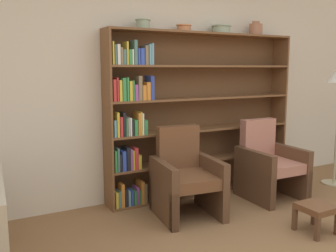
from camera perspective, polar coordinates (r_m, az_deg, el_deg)
The scene contains 9 objects.
wall_back at distance 4.68m, azimuth 0.45°, elevation 6.24°, with size 12.00×0.06×2.75m.
bookshelf at distance 4.64m, azimuth 2.88°, elevation 1.67°, with size 2.56×0.30×2.01m.
bowl_copper at distance 4.33m, azimuth -3.82°, elevation 15.32°, with size 0.18×0.18×0.11m.
bowl_brass at distance 4.57m, azimuth 2.42°, elevation 14.77°, with size 0.18×0.18×0.08m.
bowl_stoneware at distance 4.87m, azimuth 8.10°, elevation 14.46°, with size 0.25×0.25×0.10m.
vase_tall at distance 5.22m, azimuth 13.22°, elevation 14.16°, with size 0.17×0.17×0.18m.
armchair_leather at distance 4.09m, azimuth 2.71°, elevation -7.89°, with size 0.72×0.75×0.95m.
armchair_cushioned at distance 4.79m, azimuth 15.12°, elevation -5.68°, with size 0.66×0.69×0.95m.
footstool at distance 3.97m, azimuth 21.66°, elevation -11.84°, with size 0.31×0.31×0.28m.
Camera 1 is at (-2.25, -1.69, 1.58)m, focal length 40.00 mm.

